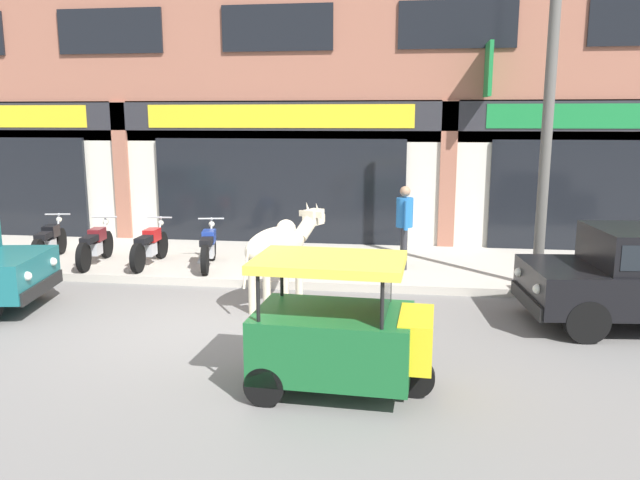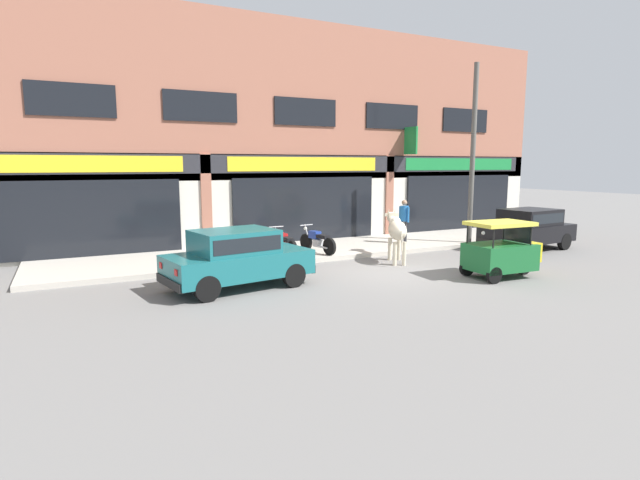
% 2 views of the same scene
% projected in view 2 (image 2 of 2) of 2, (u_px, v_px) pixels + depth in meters
% --- Properties ---
extents(ground_plane, '(90.00, 90.00, 0.00)m').
position_uv_depth(ground_plane, '(393.00, 272.00, 14.18)').
color(ground_plane, slate).
extents(sidewalk, '(19.00, 3.61, 0.15)m').
position_uv_depth(sidewalk, '(328.00, 249.00, 17.70)').
color(sidewalk, '#B7AFA3').
rests_on(sidewalk, ground).
extents(shop_building, '(23.00, 1.40, 8.28)m').
position_uv_depth(shop_building, '(303.00, 141.00, 18.95)').
color(shop_building, '#9E604C').
rests_on(shop_building, ground).
extents(cow, '(1.17, 1.99, 1.61)m').
position_uv_depth(cow, '(397.00, 230.00, 15.50)').
color(cow, beige).
rests_on(cow, ground).
extents(car_0, '(3.78, 2.13, 1.46)m').
position_uv_depth(car_0, '(237.00, 256.00, 12.21)').
color(car_0, black).
rests_on(car_0, ground).
extents(car_1, '(3.72, 1.92, 1.46)m').
position_uv_depth(car_1, '(528.00, 227.00, 17.81)').
color(car_1, black).
rests_on(car_1, ground).
extents(auto_rickshaw, '(2.02, 1.25, 1.52)m').
position_uv_depth(auto_rickshaw, '(502.00, 253.00, 13.46)').
color(auto_rickshaw, black).
rests_on(auto_rickshaw, ground).
extents(motorcycle_0, '(0.61, 1.79, 0.88)m').
position_uv_depth(motorcycle_0, '(215.00, 248.00, 15.04)').
color(motorcycle_0, black).
rests_on(motorcycle_0, sidewalk).
extents(motorcycle_1, '(0.52, 1.81, 0.88)m').
position_uv_depth(motorcycle_1, '(252.00, 246.00, 15.35)').
color(motorcycle_1, black).
rests_on(motorcycle_1, sidewalk).
extents(motorcycle_2, '(0.52, 1.81, 0.88)m').
position_uv_depth(motorcycle_2, '(284.00, 244.00, 15.92)').
color(motorcycle_2, black).
rests_on(motorcycle_2, sidewalk).
extents(motorcycle_3, '(0.60, 1.79, 0.88)m').
position_uv_depth(motorcycle_3, '(317.00, 241.00, 16.45)').
color(motorcycle_3, black).
rests_on(motorcycle_3, sidewalk).
extents(pedestrian, '(0.32, 0.50, 1.60)m').
position_uv_depth(pedestrian, '(404.00, 217.00, 18.37)').
color(pedestrian, '#2D2D33').
rests_on(pedestrian, sidewalk).
extents(utility_pole, '(0.18, 0.18, 6.49)m').
position_uv_depth(utility_pole, '(473.00, 155.00, 18.21)').
color(utility_pole, '#595651').
rests_on(utility_pole, sidewalk).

